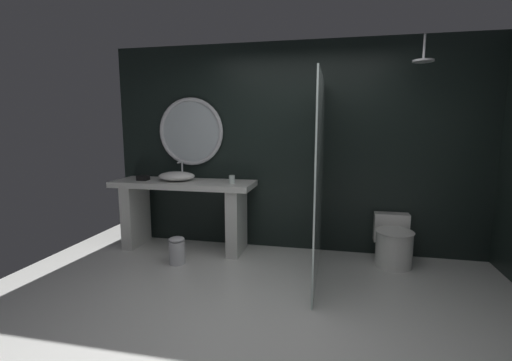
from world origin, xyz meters
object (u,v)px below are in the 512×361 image
vessel_sink (177,176)px  toilet (393,243)px  round_wall_mirror (191,132)px  tissue_box (143,178)px  rain_shower_head (423,59)px  waste_bin (177,250)px  tumbler_cup (232,179)px

vessel_sink → toilet: (2.65, 0.00, -0.69)m
round_wall_mirror → tissue_box: bearing=-148.3°
rain_shower_head → toilet: (-0.16, 0.14, -2.00)m
rain_shower_head → waste_bin: rain_shower_head is taller
round_wall_mirror → rain_shower_head: (2.71, -0.40, 0.75)m
tumbler_cup → waste_bin: (-0.53, -0.47, -0.78)m
rain_shower_head → waste_bin: bearing=-171.4°
vessel_sink → round_wall_mirror: bearing=69.5°
rain_shower_head → round_wall_mirror: bearing=171.7°
vessel_sink → rain_shower_head: size_ratio=1.71×
tumbler_cup → round_wall_mirror: round_wall_mirror is taller
tissue_box → toilet: 3.16m
toilet → tumbler_cup: bearing=-178.2°
vessel_sink → rain_shower_head: rain_shower_head is taller
tumbler_cup → waste_bin: size_ratio=0.32×
vessel_sink → waste_bin: vessel_sink is taller
toilet → tissue_box: bearing=-178.7°
tissue_box → rain_shower_head: 3.51m
tumbler_cup → waste_bin: 1.05m
round_wall_mirror → waste_bin: (0.12, -0.79, -1.34)m
tissue_box → round_wall_mirror: round_wall_mirror is taller
tissue_box → waste_bin: 1.10m
tumbler_cup → tissue_box: tumbler_cup is taller
round_wall_mirror → rain_shower_head: bearing=-8.3°
round_wall_mirror → rain_shower_head: 2.84m
tissue_box → round_wall_mirror: (0.53, 0.33, 0.58)m
tissue_box → round_wall_mirror: 0.86m
tissue_box → rain_shower_head: bearing=-1.2°
tissue_box → rain_shower_head: size_ratio=0.47×
round_wall_mirror → toilet: 2.85m
vessel_sink → waste_bin: size_ratio=1.47×
tumbler_cup → waste_bin: tumbler_cup is taller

